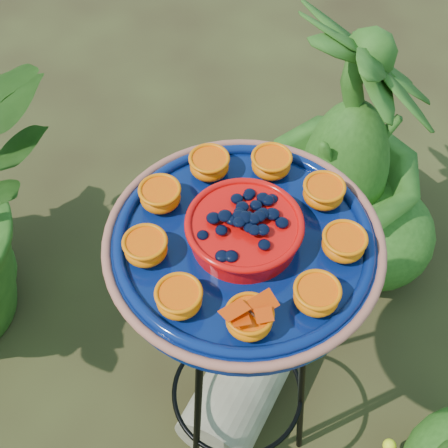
{
  "coord_description": "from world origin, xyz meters",
  "views": [
    {
      "loc": [
        -0.13,
        -0.65,
        1.86
      ],
      "look_at": [
        0.05,
        -0.0,
        1.01
      ],
      "focal_mm": 50.0,
      "sensor_mm": 36.0,
      "label": 1
    }
  ],
  "objects": [
    {
      "name": "ground_plane",
      "position": [
        0.0,
        0.0,
        0.0
      ],
      "size": [
        20.0,
        20.0,
        0.0
      ],
      "primitive_type": "plane",
      "color": "black",
      "rests_on": "ground"
    },
    {
      "name": "tripod_stand",
      "position": [
        0.08,
        -0.03,
        0.57
      ],
      "size": [
        0.37,
        0.38,
        0.94
      ],
      "rotation": [
        0.0,
        0.0,
        0.1
      ],
      "color": "black",
      "rests_on": "ground"
    },
    {
      "name": "feeder_dish",
      "position": [
        0.08,
        -0.03,
        0.98
      ],
      "size": [
        0.52,
        0.52,
        0.11
      ],
      "rotation": [
        0.0,
        0.0,
        0.1
      ],
      "color": "#071855",
      "rests_on": "tripod_stand"
    },
    {
      "name": "driftwood_log",
      "position": [
        0.21,
        0.16,
        0.11
      ],
      "size": [
        0.61,
        0.63,
        0.22
      ],
      "primitive_type": "cylinder",
      "rotation": [
        0.0,
        1.57,
        0.81
      ],
      "color": "tan",
      "rests_on": "ground"
    },
    {
      "name": "shrub_back_right",
      "position": [
        0.63,
        0.59,
        0.46
      ],
      "size": [
        0.56,
        0.56,
        0.92
      ],
      "primitive_type": "imported",
      "rotation": [
        0.0,
        0.0,
        1.66
      ],
      "color": "#214A13",
      "rests_on": "ground"
    }
  ]
}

